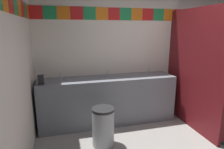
% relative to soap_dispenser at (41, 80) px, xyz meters
% --- Properties ---
extents(wall_back, '(4.41, 0.09, 2.74)m').
position_rel_soap_dispenser_xyz_m(wall_back, '(2.05, 0.49, 0.40)').
color(wall_back, silver).
rests_on(wall_back, ground_plane).
extents(wall_side, '(0.09, 3.57, 2.74)m').
position_rel_soap_dispenser_xyz_m(wall_side, '(-0.19, -1.34, 0.40)').
color(wall_side, silver).
rests_on(wall_side, ground_plane).
extents(vanity_counter, '(2.54, 0.57, 0.89)m').
position_rel_soap_dispenser_xyz_m(vanity_counter, '(1.17, 0.16, -0.51)').
color(vanity_counter, slate).
rests_on(vanity_counter, ground_plane).
extents(faucet_left, '(0.04, 0.10, 0.14)m').
position_rel_soap_dispenser_xyz_m(faucet_left, '(0.32, 0.25, -0.03)').
color(faucet_left, silver).
rests_on(faucet_left, vanity_counter).
extents(faucet_center, '(0.04, 0.10, 0.14)m').
position_rel_soap_dispenser_xyz_m(faucet_center, '(1.17, 0.25, -0.03)').
color(faucet_center, silver).
rests_on(faucet_center, vanity_counter).
extents(faucet_right, '(0.04, 0.10, 0.14)m').
position_rel_soap_dispenser_xyz_m(faucet_right, '(2.02, 0.25, -0.03)').
color(faucet_right, silver).
rests_on(faucet_right, vanity_counter).
extents(soap_dispenser, '(0.09, 0.09, 0.16)m').
position_rel_soap_dispenser_xyz_m(soap_dispenser, '(0.00, 0.00, 0.00)').
color(soap_dispenser, black).
rests_on(soap_dispenser, vanity_counter).
extents(stall_divider, '(0.92, 1.55, 2.14)m').
position_rel_soap_dispenser_xyz_m(stall_divider, '(2.76, -0.59, 0.10)').
color(stall_divider, maroon).
rests_on(stall_divider, ground_plane).
extents(toilet, '(0.39, 0.49, 0.74)m').
position_rel_soap_dispenser_xyz_m(toilet, '(3.14, 0.01, -0.67)').
color(toilet, white).
rests_on(toilet, ground_plane).
extents(trash_bin, '(0.35, 0.35, 0.62)m').
position_rel_soap_dispenser_xyz_m(trash_bin, '(0.90, -0.59, -0.66)').
color(trash_bin, '#999EA3').
rests_on(trash_bin, ground_plane).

